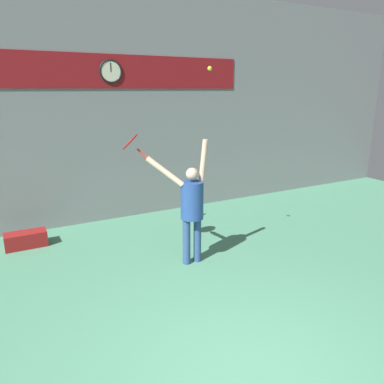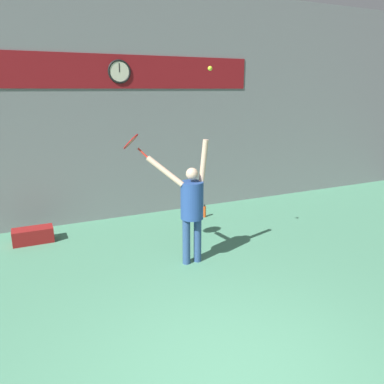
% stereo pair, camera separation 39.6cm
% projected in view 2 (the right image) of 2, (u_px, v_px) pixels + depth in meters
% --- Properties ---
extents(back_wall, '(18.00, 0.10, 5.00)m').
position_uv_depth(back_wall, '(104.00, 107.00, 8.00)').
color(back_wall, slate).
rests_on(back_wall, ground_plane).
extents(sponsor_banner, '(6.85, 0.02, 0.69)m').
position_uv_depth(sponsor_banner, '(103.00, 71.00, 7.75)').
color(sponsor_banner, maroon).
extents(scoreboard_clock, '(0.49, 0.04, 0.49)m').
position_uv_depth(scoreboard_clock, '(119.00, 72.00, 7.87)').
color(scoreboard_clock, beige).
extents(tennis_player, '(0.95, 0.61, 2.10)m').
position_uv_depth(tennis_player, '(191.00, 204.00, 6.15)').
color(tennis_player, '#2D4C7F').
rests_on(tennis_player, ground_plane).
extents(tennis_racket, '(0.44, 0.41, 0.40)m').
position_uv_depth(tennis_racket, '(132.00, 142.00, 5.97)').
color(tennis_racket, red).
extents(tennis_ball, '(0.07, 0.07, 0.07)m').
position_uv_depth(tennis_ball, '(210.00, 68.00, 5.64)').
color(tennis_ball, '#CCDB2D').
extents(water_bottle, '(0.07, 0.07, 0.30)m').
position_uv_depth(water_bottle, '(204.00, 211.00, 8.66)').
color(water_bottle, '#D84C19').
rests_on(water_bottle, ground_plane).
extents(equipment_bag, '(0.74, 0.34, 0.29)m').
position_uv_depth(equipment_bag, '(33.00, 235.00, 7.22)').
color(equipment_bag, maroon).
rests_on(equipment_bag, ground_plane).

